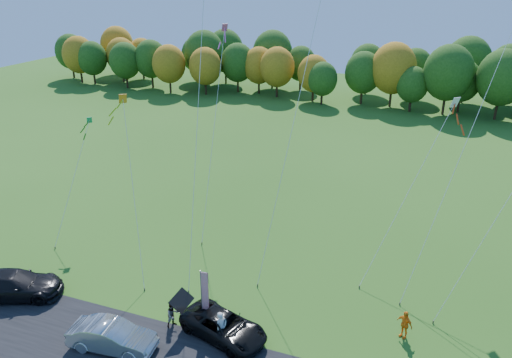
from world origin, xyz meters
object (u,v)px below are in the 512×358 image
(silver_sedan, at_px, (112,337))
(feather_flag, at_px, (204,292))
(person_east, at_px, (404,324))
(black_suv, at_px, (224,326))

(silver_sedan, bearing_deg, feather_flag, -51.95)
(silver_sedan, bearing_deg, person_east, -72.48)
(silver_sedan, distance_m, person_east, 16.37)
(silver_sedan, height_order, person_east, person_east)
(person_east, distance_m, feather_flag, 11.58)
(black_suv, bearing_deg, feather_flag, 81.76)
(person_east, bearing_deg, feather_flag, -134.49)
(feather_flag, bearing_deg, person_east, 14.73)
(black_suv, height_order, feather_flag, feather_flag)
(black_suv, distance_m, silver_sedan, 6.15)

